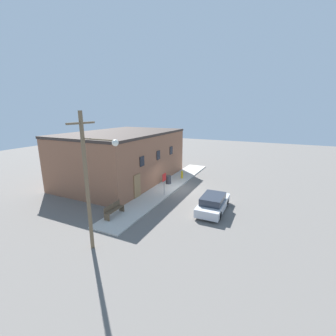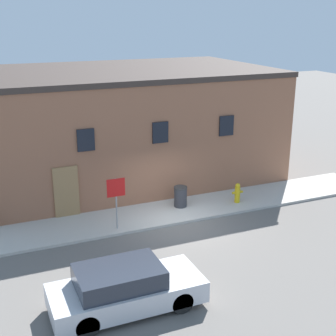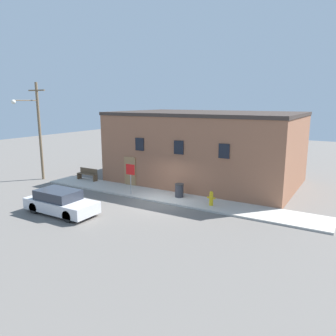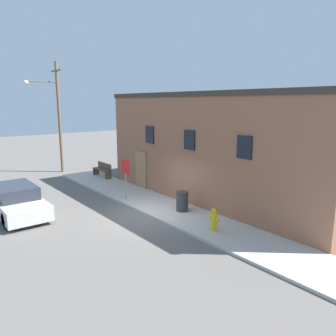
{
  "view_description": "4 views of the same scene",
  "coord_description": "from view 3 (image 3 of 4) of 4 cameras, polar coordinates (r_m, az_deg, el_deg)",
  "views": [
    {
      "loc": [
        -19.77,
        -8.14,
        7.61
      ],
      "look_at": [
        0.06,
        1.19,
        2.0
      ],
      "focal_mm": 24.0,
      "sensor_mm": 36.0,
      "label": 1
    },
    {
      "loc": [
        -6.92,
        -15.32,
        7.95
      ],
      "look_at": [
        0.06,
        1.19,
        2.0
      ],
      "focal_mm": 50.0,
      "sensor_mm": 36.0,
      "label": 2
    },
    {
      "loc": [
        10.53,
        -16.44,
        6.22
      ],
      "look_at": [
        0.06,
        1.19,
        2.0
      ],
      "focal_mm": 35.0,
      "sensor_mm": 36.0,
      "label": 3
    },
    {
      "loc": [
        11.38,
        -7.81,
        4.92
      ],
      "look_at": [
        0.06,
        1.19,
        2.0
      ],
      "focal_mm": 35.0,
      "sensor_mm": 36.0,
      "label": 4
    }
  ],
  "objects": [
    {
      "name": "bench",
      "position": [
        26.52,
        -13.83,
        -1.02
      ],
      "size": [
        1.79,
        0.44,
        0.9
      ],
      "color": "brown",
      "rests_on": "sidewalk"
    },
    {
      "name": "ground_plane",
      "position": [
        20.5,
        -1.86,
        -6.05
      ],
      "size": [
        80.0,
        80.0,
        0.0
      ],
      "primitive_type": "plane",
      "color": "#66605B"
    },
    {
      "name": "sidewalk",
      "position": [
        21.45,
        -0.14,
        -5.08
      ],
      "size": [
        19.75,
        2.38,
        0.11
      ],
      "color": "#BCB7AD",
      "rests_on": "ground"
    },
    {
      "name": "brick_building",
      "position": [
        25.61,
        6.62,
        3.65
      ],
      "size": [
        13.69,
        8.81,
        5.4
      ],
      "color": "#8E5B42",
      "rests_on": "ground"
    },
    {
      "name": "parked_car",
      "position": [
        19.39,
        -18.23,
        -5.7
      ],
      "size": [
        4.3,
        1.76,
        1.33
      ],
      "color": "black",
      "rests_on": "ground"
    },
    {
      "name": "fire_hydrant",
      "position": [
        19.67,
        7.54,
        -5.25
      ],
      "size": [
        0.5,
        0.24,
        0.87
      ],
      "color": "gold",
      "rests_on": "sidewalk"
    },
    {
      "name": "stop_sign",
      "position": [
        21.75,
        -6.56,
        -0.91
      ],
      "size": [
        0.7,
        0.06,
        2.02
      ],
      "color": "gray",
      "rests_on": "sidewalk"
    },
    {
      "name": "trash_bin",
      "position": [
        21.18,
        1.98,
        -3.91
      ],
      "size": [
        0.57,
        0.57,
        0.88
      ],
      "color": "#333338",
      "rests_on": "sidewalk"
    },
    {
      "name": "utility_pole",
      "position": [
        27.68,
        -21.83,
        6.67
      ],
      "size": [
        1.8,
        2.3,
        7.62
      ],
      "color": "brown",
      "rests_on": "ground"
    }
  ]
}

